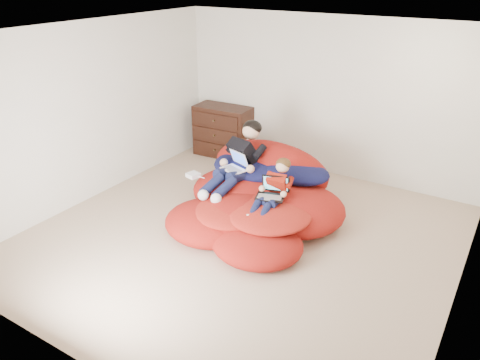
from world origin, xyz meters
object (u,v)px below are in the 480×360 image
(beanbag_pile, at_px, (258,198))
(dresser, at_px, (223,131))
(younger_boy, at_px, (274,187))
(laptop_black, at_px, (273,191))
(laptop_white, at_px, (236,164))
(older_boy, at_px, (240,157))

(beanbag_pile, bearing_deg, dresser, 135.53)
(dresser, relative_size, younger_boy, 1.14)
(laptop_black, bearing_deg, beanbag_pile, 145.51)
(dresser, bearing_deg, younger_boy, -42.25)
(younger_boy, bearing_deg, dresser, 137.75)
(beanbag_pile, bearing_deg, younger_boy, -29.09)
(laptop_white, bearing_deg, younger_boy, -19.77)
(dresser, distance_m, older_boy, 1.93)
(younger_boy, distance_m, laptop_white, 0.80)
(dresser, distance_m, younger_boy, 2.70)
(beanbag_pile, xyz_separation_m, older_boy, (-0.41, 0.18, 0.45))
(older_boy, height_order, laptop_black, older_boy)
(laptop_white, bearing_deg, beanbag_pile, -10.90)
(older_boy, bearing_deg, laptop_white, -90.00)
(dresser, height_order, laptop_black, dresser)
(dresser, height_order, beanbag_pile, dresser)
(older_boy, height_order, younger_boy, older_boy)
(older_boy, bearing_deg, younger_boy, -26.26)
(younger_boy, distance_m, laptop_black, 0.06)
(beanbag_pile, bearing_deg, laptop_white, 169.10)
(dresser, distance_m, laptop_white, 2.00)
(laptop_white, xyz_separation_m, laptop_black, (0.75, -0.31, -0.09))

